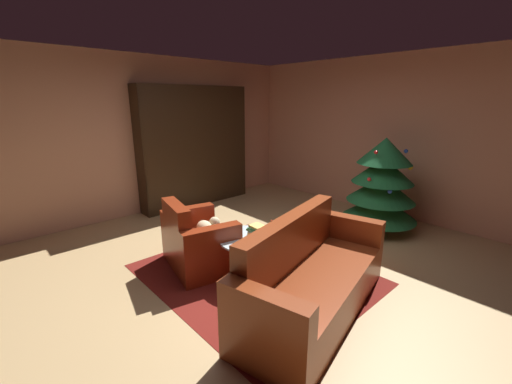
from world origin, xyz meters
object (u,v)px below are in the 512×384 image
object	(u,v)px
bookshelf_unit	(201,147)
coffee_table	(253,241)
decorated_tree	(382,184)
armchair_red	(197,243)
couch_red	(311,280)
bottle_on_table	(271,233)
book_stack_on_table	(257,231)

from	to	relation	value
bookshelf_unit	coffee_table	bearing A→B (deg)	-22.83
coffee_table	decorated_tree	distance (m)	2.40
armchair_red	bookshelf_unit	bearing A→B (deg)	144.73
bookshelf_unit	coffee_table	distance (m)	3.03
armchair_red	couch_red	size ratio (longest dim) A/B	0.51
bookshelf_unit	coffee_table	xyz separation A→B (m)	(2.72, -1.15, -0.68)
armchair_red	decorated_tree	size ratio (longest dim) A/B	0.75
coffee_table	decorated_tree	bearing A→B (deg)	82.91
armchair_red	bottle_on_table	world-z (taller)	armchair_red
bottle_on_table	armchair_red	bearing A→B (deg)	-150.46
bookshelf_unit	armchair_red	xyz separation A→B (m)	(2.12, -1.50, -0.80)
couch_red	book_stack_on_table	size ratio (longest dim) A/B	9.80
couch_red	bottle_on_table	distance (m)	0.71
book_stack_on_table	decorated_tree	bearing A→B (deg)	82.86
couch_red	book_stack_on_table	world-z (taller)	couch_red
armchair_red	bottle_on_table	xyz separation A→B (m)	(0.79, 0.45, 0.25)
decorated_tree	armchair_red	bearing A→B (deg)	-108.20
coffee_table	book_stack_on_table	world-z (taller)	book_stack_on_table
decorated_tree	bookshelf_unit	bearing A→B (deg)	-158.02
couch_red	bottle_on_table	size ratio (longest dim) A/B	8.66
book_stack_on_table	decorated_tree	xyz separation A→B (m)	(0.29, 2.31, 0.20)
book_stack_on_table	couch_red	bearing A→B (deg)	-5.56
book_stack_on_table	bookshelf_unit	bearing A→B (deg)	158.22
coffee_table	bottle_on_table	xyz separation A→B (m)	(0.19, 0.09, 0.13)
coffee_table	bottle_on_table	world-z (taller)	bottle_on_table
armchair_red	couch_red	world-z (taller)	couch_red
couch_red	book_stack_on_table	bearing A→B (deg)	174.44
bottle_on_table	book_stack_on_table	bearing A→B (deg)	-168.48
coffee_table	decorated_tree	xyz separation A→B (m)	(0.29, 2.36, 0.30)
armchair_red	book_stack_on_table	world-z (taller)	armchair_red
bookshelf_unit	book_stack_on_table	distance (m)	2.99
bookshelf_unit	couch_red	bearing A→B (deg)	-18.16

